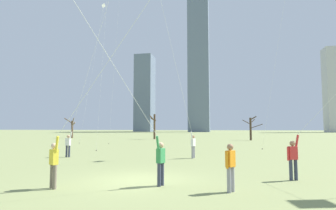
{
  "coord_description": "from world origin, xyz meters",
  "views": [
    {
      "loc": [
        3.48,
        -11.13,
        2.18
      ],
      "look_at": [
        0.0,
        6.0,
        3.6
      ],
      "focal_mm": 29.45,
      "sensor_mm": 36.0,
      "label": 1
    }
  ],
  "objects": [
    {
      "name": "kite_flyer_midfield_right_orange",
      "position": [
        -0.56,
        -2.6,
        3.4
      ],
      "size": [
        14.43,
        3.64,
        18.58
      ],
      "color": "#726656",
      "rests_on": "ground"
    },
    {
      "name": "bare_tree_rightmost",
      "position": [
        -27.17,
        40.55,
        2.13
      ],
      "size": [
        2.83,
        2.06,
        4.16
      ],
      "color": "brown",
      "rests_on": "ground"
    },
    {
      "name": "skyline_short_annex",
      "position": [
        -8.15,
        121.38,
        32.82
      ],
      "size": [
        10.1,
        7.61,
        71.27
      ],
      "color": "slate",
      "rests_on": "ground"
    },
    {
      "name": "bare_tree_far_right_edge",
      "position": [
        -9.21,
        38.55,
        2.54
      ],
      "size": [
        1.58,
        2.63,
        4.62
      ],
      "color": "#4C3828",
      "rests_on": "ground"
    },
    {
      "name": "distant_kite_high_overhead_white",
      "position": [
        -15.1,
        27.55,
        18.31
      ],
      "size": [
        1.15,
        5.19,
        21.85
      ],
      "color": "white",
      "rests_on": "ground"
    },
    {
      "name": "kite_flyer_foreground_left_red",
      "position": [
        -6.67,
        7.12,
        4.33
      ],
      "size": [
        7.24,
        2.33,
        20.81
      ],
      "color": "#33384C",
      "rests_on": "ground"
    },
    {
      "name": "bare_tree_left_of_center",
      "position": [
        7.94,
        37.4,
        2.12
      ],
      "size": [
        3.18,
        1.64,
        4.1
      ],
      "color": "#423326",
      "rests_on": "ground"
    },
    {
      "name": "skyline_slender_spire",
      "position": [
        50.34,
        120.59,
        18.65
      ],
      "size": [
        5.91,
        7.37,
        37.3
      ],
      "color": "#B2B2B7",
      "rests_on": "ground"
    },
    {
      "name": "kite_flyer_midfield_left_yellow",
      "position": [
        7.93,
        1.34,
        2.86
      ],
      "size": [
        8.0,
        0.95,
        9.83
      ],
      "color": "#33384C",
      "rests_on": "ground"
    },
    {
      "name": "kite_flyer_midfield_center_purple",
      "position": [
        0.84,
        7.68,
        3.52
      ],
      "size": [
        3.85,
        5.79,
        18.55
      ],
      "color": "gray",
      "rests_on": "ground"
    },
    {
      "name": "bystander_strolling_midfield",
      "position": [
        3.67,
        -1.43,
        0.9
      ],
      "size": [
        0.35,
        0.44,
        1.62
      ],
      "color": "gray",
      "rests_on": "ground"
    },
    {
      "name": "ground_plane",
      "position": [
        0.0,
        0.0,
        0.0
      ],
      "size": [
        400.0,
        400.0,
        0.0
      ],
      "primitive_type": "plane",
      "color": "#848E56"
    },
    {
      "name": "kite_flyer_foreground_right_teal",
      "position": [
        -0.52,
        -3.11,
        4.56
      ],
      "size": [
        7.16,
        9.18,
        15.72
      ],
      "color": "#33384C",
      "rests_on": "ground"
    },
    {
      "name": "skyline_mid_tower_right",
      "position": [
        -36.72,
        126.02,
        19.82
      ],
      "size": [
        8.88,
        10.32,
        39.63
      ],
      "color": "slate",
      "rests_on": "ground"
    }
  ]
}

